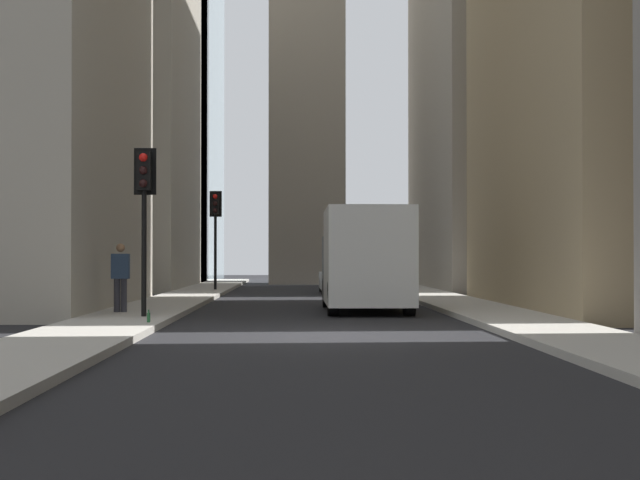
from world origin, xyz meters
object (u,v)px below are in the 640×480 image
at_px(traffic_light_far_junction, 215,217).
at_px(sedan_silver, 341,277).
at_px(delivery_truck, 365,259).
at_px(traffic_light_midblock, 144,192).
at_px(discarded_bottle, 149,317).
at_px(pedestrian, 120,275).

bearing_deg(traffic_light_far_junction, sedan_silver, -95.35).
height_order(delivery_truck, traffic_light_far_junction, traffic_light_far_junction).
xyz_separation_m(traffic_light_midblock, discarded_bottle, (-2.25, -0.43, -2.79)).
distance_m(traffic_light_midblock, pedestrian, 2.87).
height_order(delivery_truck, traffic_light_midblock, traffic_light_midblock).
bearing_deg(delivery_truck, sedan_silver, 0.00).
distance_m(delivery_truck, sedan_silver, 14.79).
bearing_deg(sedan_silver, delivery_truck, -180.00).
distance_m(sedan_silver, traffic_light_far_junction, 5.94).
height_order(traffic_light_far_junction, pedestrian, traffic_light_far_junction).
xyz_separation_m(delivery_truck, pedestrian, (-2.88, 6.35, -0.38)).
relative_size(sedan_silver, pedestrian, 2.50).
relative_size(traffic_light_far_junction, pedestrian, 2.44).
relative_size(traffic_light_far_junction, discarded_bottle, 15.54).
bearing_deg(discarded_bottle, sedan_silver, -13.06).
bearing_deg(sedan_silver, pedestrian, 160.22).
xyz_separation_m(sedan_silver, traffic_light_midblock, (-19.57, 5.49, 2.37)).
bearing_deg(discarded_bottle, pedestrian, 17.13).
bearing_deg(traffic_light_midblock, traffic_light_far_junction, -0.42).
distance_m(sedan_silver, discarded_bottle, 22.41).
bearing_deg(traffic_light_midblock, discarded_bottle, -169.31).
bearing_deg(discarded_bottle, traffic_light_midblock, 10.69).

